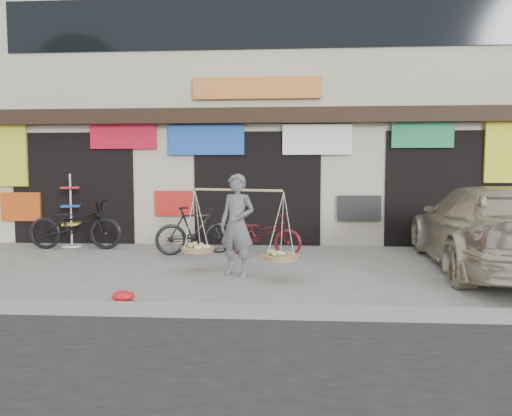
# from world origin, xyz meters

# --- Properties ---
(ground) EXTENTS (70.00, 70.00, 0.00)m
(ground) POSITION_xyz_m (0.00, 0.00, 0.00)
(ground) COLOR gray
(ground) RESTS_ON ground
(kerb) EXTENTS (70.00, 0.25, 0.12)m
(kerb) POSITION_xyz_m (0.00, -2.00, 0.06)
(kerb) COLOR gray
(kerb) RESTS_ON ground
(shophouse_block) EXTENTS (14.00, 6.32, 7.00)m
(shophouse_block) POSITION_xyz_m (-0.00, 6.42, 3.45)
(shophouse_block) COLOR beige
(shophouse_block) RESTS_ON ground
(street_vendor) EXTENTS (2.02, 1.20, 1.71)m
(street_vendor) POSITION_xyz_m (-0.13, 0.16, 0.79)
(street_vendor) COLOR slate
(street_vendor) RESTS_ON ground
(bike_0) EXTENTS (2.13, 0.79, 1.11)m
(bike_0) POSITION_xyz_m (-4.06, 2.64, 0.56)
(bike_0) COLOR black
(bike_0) RESTS_ON ground
(bike_1) EXTENTS (1.75, 1.07, 1.02)m
(bike_1) POSITION_xyz_m (-1.23, 2.17, 0.51)
(bike_1) COLOR black
(bike_1) RESTS_ON ground
(bike_2) EXTENTS (1.78, 0.94, 0.89)m
(bike_2) POSITION_xyz_m (0.18, 2.12, 0.44)
(bike_2) COLOR maroon
(bike_2) RESTS_ON ground
(bike_3) EXTENTS (2.13, 0.79, 1.11)m
(bike_3) POSITION_xyz_m (-4.07, 2.64, 0.56)
(bike_3) COLOR black
(bike_3) RESTS_ON ground
(suv) EXTENTS (2.66, 5.37, 1.50)m
(suv) POSITION_xyz_m (4.30, 0.90, 0.75)
(suv) COLOR beige
(suv) RESTS_ON ground
(display_rack) EXTENTS (0.52, 0.52, 1.70)m
(display_rack) POSITION_xyz_m (-4.32, 2.96, 0.69)
(display_rack) COLOR silver
(display_rack) RESTS_ON ground
(red_bag) EXTENTS (0.31, 0.25, 0.14)m
(red_bag) POSITION_xyz_m (-1.50, -1.46, 0.07)
(red_bag) COLOR red
(red_bag) RESTS_ON ground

